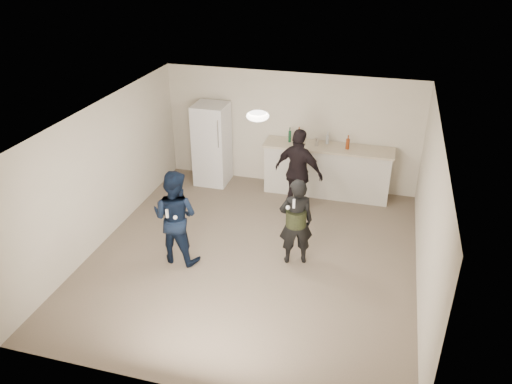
% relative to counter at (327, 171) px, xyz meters
% --- Properties ---
extents(floor, '(6.00, 6.00, 0.00)m').
position_rel_counter_xyz_m(floor, '(-0.88, -2.67, -0.53)').
color(floor, '#6B5B4C').
rests_on(floor, ground).
extents(ceiling, '(6.00, 6.00, 0.00)m').
position_rel_counter_xyz_m(ceiling, '(-0.88, -2.67, 1.98)').
color(ceiling, silver).
rests_on(ceiling, wall_back).
extents(wall_back, '(6.00, 0.00, 6.00)m').
position_rel_counter_xyz_m(wall_back, '(-0.88, 0.33, 0.72)').
color(wall_back, beige).
rests_on(wall_back, floor).
extents(wall_front, '(6.00, 0.00, 6.00)m').
position_rel_counter_xyz_m(wall_front, '(-0.88, -5.67, 0.72)').
color(wall_front, beige).
rests_on(wall_front, floor).
extents(wall_left, '(0.00, 6.00, 6.00)m').
position_rel_counter_xyz_m(wall_left, '(-3.63, -2.67, 0.72)').
color(wall_left, beige).
rests_on(wall_left, floor).
extents(wall_right, '(0.00, 6.00, 6.00)m').
position_rel_counter_xyz_m(wall_right, '(1.87, -2.67, 0.72)').
color(wall_right, beige).
rests_on(wall_right, floor).
extents(counter, '(2.60, 0.56, 1.05)m').
position_rel_counter_xyz_m(counter, '(0.00, 0.00, 0.00)').
color(counter, beige).
rests_on(counter, floor).
extents(counter_top, '(2.68, 0.64, 0.04)m').
position_rel_counter_xyz_m(counter_top, '(0.00, 0.00, 0.55)').
color(counter_top, beige).
rests_on(counter_top, counter).
extents(fridge, '(0.70, 0.70, 1.80)m').
position_rel_counter_xyz_m(fridge, '(-2.54, -0.07, 0.38)').
color(fridge, white).
rests_on(fridge, floor).
extents(fridge_handle, '(0.02, 0.02, 0.60)m').
position_rel_counter_xyz_m(fridge_handle, '(-2.26, -0.44, 0.78)').
color(fridge_handle, '#BAB9BE').
rests_on(fridge_handle, fridge).
extents(ceiling_dome, '(0.36, 0.36, 0.16)m').
position_rel_counter_xyz_m(ceiling_dome, '(-0.88, -2.37, 1.93)').
color(ceiling_dome, white).
rests_on(ceiling_dome, ceiling).
extents(shaker, '(0.08, 0.08, 0.17)m').
position_rel_counter_xyz_m(shaker, '(-0.25, -0.01, 0.65)').
color(shaker, silver).
rests_on(shaker, counter_top).
extents(man, '(0.86, 0.70, 1.66)m').
position_rel_counter_xyz_m(man, '(-2.10, -3.09, 0.30)').
color(man, '#0D1E3A').
rests_on(man, floor).
extents(woman, '(0.66, 0.54, 1.55)m').
position_rel_counter_xyz_m(woman, '(-0.15, -2.63, 0.25)').
color(woman, black).
rests_on(woman, floor).
extents(camo_shorts, '(0.34, 0.34, 0.28)m').
position_rel_counter_xyz_m(camo_shorts, '(-0.15, -2.63, 0.32)').
color(camo_shorts, '#293417').
rests_on(camo_shorts, woman).
extents(spectator, '(1.11, 0.73, 1.76)m').
position_rel_counter_xyz_m(spectator, '(-0.44, -0.95, 0.35)').
color(spectator, black).
rests_on(spectator, floor).
extents(remote_man, '(0.04, 0.04, 0.15)m').
position_rel_counter_xyz_m(remote_man, '(-2.10, -3.37, 0.53)').
color(remote_man, silver).
rests_on(remote_man, man).
extents(nunchuk_man, '(0.07, 0.07, 0.07)m').
position_rel_counter_xyz_m(nunchuk_man, '(-1.98, -3.34, 0.45)').
color(nunchuk_man, white).
rests_on(nunchuk_man, man).
extents(remote_woman, '(0.04, 0.04, 0.15)m').
position_rel_counter_xyz_m(remote_woman, '(-0.15, -2.88, 0.72)').
color(remote_woman, silver).
rests_on(remote_woman, woman).
extents(nunchuk_woman, '(0.07, 0.07, 0.07)m').
position_rel_counter_xyz_m(nunchuk_woman, '(-0.25, -2.85, 0.62)').
color(nunchuk_woman, white).
rests_on(nunchuk_woman, woman).
extents(bottle_cluster, '(1.28, 0.25, 0.24)m').
position_rel_counter_xyz_m(bottle_cluster, '(-0.27, 0.06, 0.68)').
color(bottle_cluster, '#8D4314').
rests_on(bottle_cluster, counter_top).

